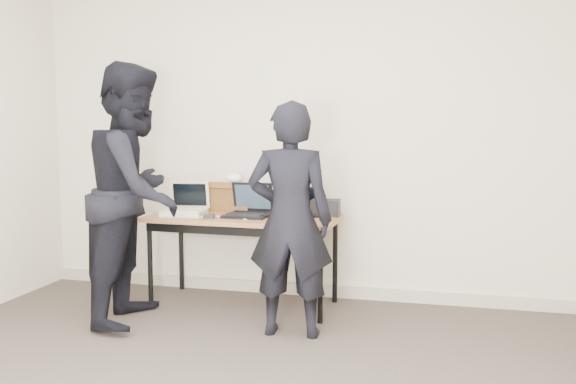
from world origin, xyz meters
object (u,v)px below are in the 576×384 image
(laptop_right, at_px, (308,209))
(person_observer, at_px, (136,193))
(person_typist, at_px, (290,220))
(laptop_beige, at_px, (186,208))
(leather_satchel, at_px, (231,197))
(laptop_center, at_px, (249,209))
(equipment_box, at_px, (326,208))
(desk, at_px, (243,224))

(laptop_right, xyz_separation_m, person_observer, (-1.15, -0.67, 0.17))
(person_typist, bearing_deg, person_observer, -7.65)
(laptop_beige, distance_m, leather_satchel, 0.39)
(laptop_center, relative_size, equipment_box, 1.58)
(person_typist, relative_size, person_observer, 0.85)
(equipment_box, bearing_deg, person_observer, -152.05)
(leather_satchel, bearing_deg, equipment_box, 2.59)
(person_observer, bearing_deg, person_typist, -100.22)
(desk, distance_m, leather_satchel, 0.34)
(laptop_right, height_order, person_observer, person_observer)
(laptop_right, bearing_deg, leather_satchel, 140.31)
(laptop_center, relative_size, leather_satchel, 0.94)
(person_typist, bearing_deg, desk, -51.79)
(person_typist, xyz_separation_m, person_observer, (-1.17, 0.06, 0.14))
(laptop_center, bearing_deg, laptop_right, 21.18)
(laptop_beige, bearing_deg, equipment_box, 5.43)
(laptop_center, bearing_deg, person_observer, -141.59)
(desk, distance_m, person_observer, 0.87)
(laptop_center, height_order, person_observer, person_observer)
(laptop_right, bearing_deg, equipment_box, -28.52)
(leather_satchel, height_order, person_typist, person_typist)
(person_observer, bearing_deg, equipment_box, -69.14)
(laptop_beige, distance_m, laptop_right, 0.99)
(laptop_beige, bearing_deg, person_typist, -33.78)
(laptop_right, bearing_deg, person_typist, -123.51)
(desk, xyz_separation_m, equipment_box, (0.63, 0.19, 0.12))
(person_observer, bearing_deg, laptop_center, -60.89)
(equipment_box, relative_size, person_typist, 0.14)
(desk, height_order, equipment_box, equipment_box)
(equipment_box, bearing_deg, desk, -163.07)
(desk, bearing_deg, laptop_center, 29.32)
(laptop_right, height_order, person_typist, person_typist)
(desk, xyz_separation_m, person_observer, (-0.66, -0.49, 0.28))
(laptop_center, height_order, laptop_right, laptop_center)
(equipment_box, xyz_separation_m, person_typist, (-0.12, -0.75, 0.01))
(laptop_center, xyz_separation_m, equipment_box, (0.59, 0.17, 0.00))
(laptop_beige, bearing_deg, laptop_center, -0.94)
(desk, distance_m, laptop_center, 0.13)
(equipment_box, xyz_separation_m, person_observer, (-1.29, -0.68, 0.15))
(desk, xyz_separation_m, leather_satchel, (-0.18, 0.23, 0.19))
(laptop_beige, relative_size, person_observer, 0.19)
(laptop_beige, bearing_deg, desk, -3.07)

